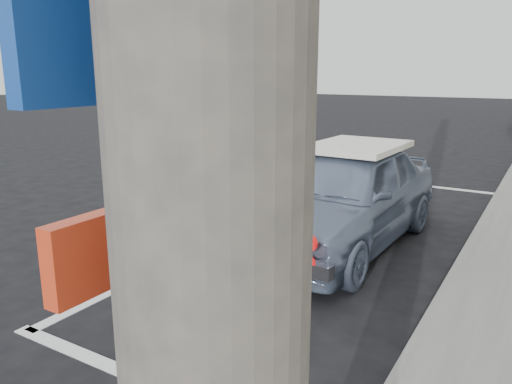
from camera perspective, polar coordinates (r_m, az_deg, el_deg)
ground at (r=4.19m, az=-11.37°, el=-15.69°), size 80.00×80.00×0.00m
pline_front at (r=9.59m, az=18.22°, el=0.74°), size 3.00×0.12×0.01m
pline_side at (r=6.91m, az=-0.10°, el=-3.42°), size 0.12×7.00×0.01m
retro_coupe at (r=5.98m, az=9.87°, el=-0.30°), size 1.58×3.62×1.21m
cat at (r=4.74m, az=0.92°, el=-10.11°), size 0.28×0.50×0.27m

